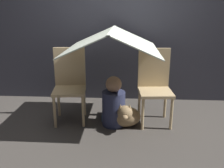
{
  "coord_description": "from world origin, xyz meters",
  "views": [
    {
      "loc": [
        0.18,
        -2.81,
        1.48
      ],
      "look_at": [
        0.0,
        0.2,
        0.53
      ],
      "focal_mm": 40.0,
      "sensor_mm": 36.0,
      "label": 1
    }
  ],
  "objects_px": {
    "chair_left": "(70,82)",
    "dog": "(125,116)",
    "chair_right": "(155,84)",
    "person_front": "(114,104)"
  },
  "relations": [
    {
      "from": "chair_left",
      "to": "chair_right",
      "type": "bearing_deg",
      "value": -7.08
    },
    {
      "from": "person_front",
      "to": "dog",
      "type": "relative_size",
      "value": 1.61
    },
    {
      "from": "chair_right",
      "to": "person_front",
      "type": "relative_size",
      "value": 1.48
    },
    {
      "from": "chair_left",
      "to": "dog",
      "type": "relative_size",
      "value": 2.38
    },
    {
      "from": "dog",
      "to": "person_front",
      "type": "bearing_deg",
      "value": 156.81
    },
    {
      "from": "chair_left",
      "to": "person_front",
      "type": "relative_size",
      "value": 1.48
    },
    {
      "from": "chair_left",
      "to": "chair_right",
      "type": "xyz_separation_m",
      "value": [
        1.11,
        0.0,
        0.0
      ]
    },
    {
      "from": "person_front",
      "to": "dog",
      "type": "height_order",
      "value": "person_front"
    },
    {
      "from": "chair_left",
      "to": "dog",
      "type": "height_order",
      "value": "chair_left"
    },
    {
      "from": "chair_right",
      "to": "person_front",
      "type": "height_order",
      "value": "chair_right"
    }
  ]
}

